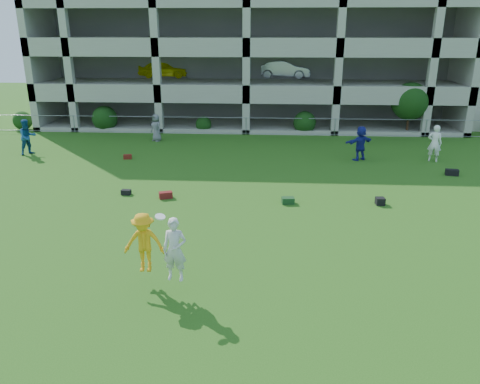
# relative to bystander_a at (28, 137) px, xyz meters

# --- Properties ---
(ground) EXTENTS (100.00, 100.00, 0.00)m
(ground) POSITION_rel_bystander_a_xyz_m (12.16, -12.87, -1.01)
(ground) COLOR #235114
(ground) RESTS_ON ground
(bystander_a) EXTENTS (1.21, 1.24, 2.02)m
(bystander_a) POSITION_rel_bystander_a_xyz_m (0.00, 0.00, 0.00)
(bystander_a) COLOR navy
(bystander_a) RESTS_ON ground
(bystander_c) EXTENTS (1.00, 0.95, 1.72)m
(bystander_c) POSITION_rel_bystander_a_xyz_m (6.52, 3.82, -0.15)
(bystander_c) COLOR slate
(bystander_c) RESTS_ON ground
(bystander_d) EXTENTS (1.78, 1.37, 1.88)m
(bystander_d) POSITION_rel_bystander_a_xyz_m (18.74, -0.04, -0.07)
(bystander_d) COLOR navy
(bystander_d) RESTS_ON ground
(bystander_e) EXTENTS (0.85, 0.70, 2.00)m
(bystander_e) POSITION_rel_bystander_a_xyz_m (22.68, -0.06, -0.01)
(bystander_e) COLOR white
(bystander_e) RESTS_ON ground
(bag_red_a) EXTENTS (0.62, 0.47, 0.28)m
(bag_red_a) POSITION_rel_bystander_a_xyz_m (9.42, -6.85, -0.87)
(bag_red_a) COLOR #530E14
(bag_red_a) RESTS_ON ground
(bag_black_b) EXTENTS (0.42, 0.28, 0.22)m
(bag_black_b) POSITION_rel_bystander_a_xyz_m (7.60, -6.51, -0.90)
(bag_black_b) COLOR black
(bag_black_b) RESTS_ON ground
(bag_green_c) EXTENTS (0.54, 0.41, 0.26)m
(bag_green_c) POSITION_rel_bystander_a_xyz_m (14.60, -7.16, -0.88)
(bag_green_c) COLOR #13361B
(bag_green_c) RESTS_ON ground
(crate_d) EXTENTS (0.37, 0.37, 0.30)m
(crate_d) POSITION_rel_bystander_a_xyz_m (18.36, -7.05, -0.86)
(crate_d) COLOR black
(crate_d) RESTS_ON ground
(bag_black_e) EXTENTS (0.64, 0.40, 0.30)m
(bag_black_e) POSITION_rel_bystander_a_xyz_m (22.79, -2.67, -0.86)
(bag_black_e) COLOR black
(bag_black_e) RESTS_ON ground
(bag_red_f) EXTENTS (0.50, 0.38, 0.24)m
(bag_red_f) POSITION_rel_bystander_a_xyz_m (5.93, -0.65, -0.89)
(bag_red_f) COLOR #54180E
(bag_red_f) RESTS_ON ground
(frisbee_contest) EXTENTS (1.84, 1.05, 1.88)m
(frisbee_contest) POSITION_rel_bystander_a_xyz_m (10.68, -14.07, 0.30)
(frisbee_contest) COLOR #F2A415
(frisbee_contest) RESTS_ON ground
(parking_garage) EXTENTS (30.00, 14.00, 12.00)m
(parking_garage) POSITION_rel_bystander_a_xyz_m (12.15, 14.83, 5.01)
(parking_garage) COLOR #9E998C
(parking_garage) RESTS_ON ground
(fence) EXTENTS (36.06, 0.06, 1.20)m
(fence) POSITION_rel_bystander_a_xyz_m (12.16, 6.13, -0.40)
(fence) COLOR gray
(fence) RESTS_ON ground
(shrub_row) EXTENTS (34.38, 2.52, 3.50)m
(shrub_row) POSITION_rel_bystander_a_xyz_m (16.75, 6.83, 0.50)
(shrub_row) COLOR #163D11
(shrub_row) RESTS_ON ground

